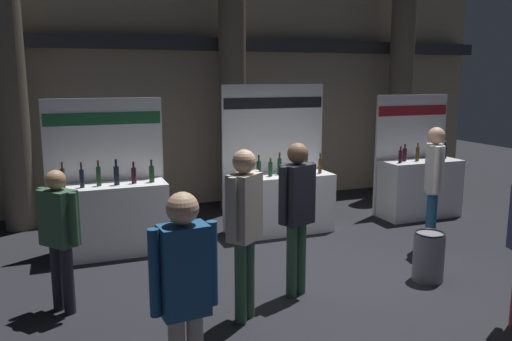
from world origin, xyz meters
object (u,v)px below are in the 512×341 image
object	(u,v)px
exhibitor_booth_0	(110,213)
visitor_8	(59,229)
trash_bin	(429,256)
exhibitor_booth_2	(419,184)
visitor_0	(297,205)
visitor_6	(434,178)
visitor_5	(185,289)
visitor_7	(244,220)
exhibitor_booth_1	(280,196)

from	to	relation	value
exhibitor_booth_0	visitor_8	xyz separation A→B (m)	(-0.67, -1.77, 0.34)
trash_bin	exhibitor_booth_2	bearing A→B (deg)	54.12
visitor_0	exhibitor_booth_2	bearing A→B (deg)	-168.73
exhibitor_booth_0	visitor_8	distance (m)	1.92
visitor_6	visitor_5	bearing A→B (deg)	-28.80
visitor_0	visitor_7	bearing A→B (deg)	3.88
visitor_8	visitor_5	bearing A→B (deg)	-18.36
visitor_6	visitor_8	bearing A→B (deg)	-56.60
visitor_0	visitor_7	xyz separation A→B (m)	(-0.78, -0.38, 0.00)
visitor_0	exhibitor_booth_0	bearing A→B (deg)	-72.35
trash_bin	visitor_7	distance (m)	2.65
visitor_8	exhibitor_booth_0	bearing A→B (deg)	120.39
trash_bin	visitor_5	distance (m)	3.87
visitor_6	visitor_7	bearing A→B (deg)	-40.58
exhibitor_booth_2	trash_bin	size ratio (longest dim) A/B	3.50
exhibitor_booth_2	visitor_5	xyz separation A→B (m)	(-5.32, -4.10, 0.44)
exhibitor_booth_2	visitor_0	xyz separation A→B (m)	(-3.60, -2.36, 0.48)
exhibitor_booth_2	trash_bin	world-z (taller)	exhibitor_booth_2
exhibitor_booth_0	visitor_8	bearing A→B (deg)	-110.81
exhibitor_booth_0	visitor_0	distance (m)	3.01
exhibitor_booth_2	visitor_7	bearing A→B (deg)	-148.03
trash_bin	visitor_7	size ratio (longest dim) A/B	0.35
trash_bin	visitor_8	bearing A→B (deg)	170.61
visitor_5	visitor_8	size ratio (longest dim) A/B	1.11
exhibitor_booth_1	visitor_8	bearing A→B (deg)	-151.18
exhibitor_booth_1	visitor_7	xyz separation A→B (m)	(-1.61, -2.76, 0.50)
exhibitor_booth_2	visitor_5	bearing A→B (deg)	-142.41
exhibitor_booth_2	visitor_8	size ratio (longest dim) A/B	1.40
visitor_8	exhibitor_booth_2	bearing A→B (deg)	67.81
exhibitor_booth_1	visitor_8	xyz separation A→B (m)	(-3.40, -1.87, 0.34)
exhibitor_booth_1	visitor_6	xyz separation A→B (m)	(1.69, -1.68, 0.50)
trash_bin	exhibitor_booth_0	bearing A→B (deg)	145.71
visitor_6	exhibitor_booth_2	bearing A→B (deg)	178.14
exhibitor_booth_2	trash_bin	xyz separation A→B (m)	(-1.85, -2.55, -0.29)
visitor_6	exhibitor_booth_0	bearing A→B (deg)	-78.41
visitor_0	visitor_8	bearing A→B (deg)	-33.33
visitor_7	visitor_8	world-z (taller)	visitor_7
exhibitor_booth_0	exhibitor_booth_1	xyz separation A→B (m)	(2.73, 0.10, -0.00)
exhibitor_booth_0	visitor_7	world-z (taller)	exhibitor_booth_0
exhibitor_booth_1	exhibitor_booth_2	bearing A→B (deg)	-0.64
exhibitor_booth_0	trash_bin	bearing A→B (deg)	-34.29
trash_bin	visitor_7	bearing A→B (deg)	-175.97
exhibitor_booth_0	visitor_7	size ratio (longest dim) A/B	1.23
exhibitor_booth_0	exhibitor_booth_2	size ratio (longest dim) A/B	1.01
trash_bin	visitor_0	world-z (taller)	visitor_0
visitor_5	visitor_8	world-z (taller)	visitor_5
visitor_0	visitor_8	world-z (taller)	visitor_0
trash_bin	visitor_0	xyz separation A→B (m)	(-1.75, 0.20, 0.77)
visitor_6	visitor_7	world-z (taller)	visitor_6
visitor_0	visitor_5	distance (m)	2.45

